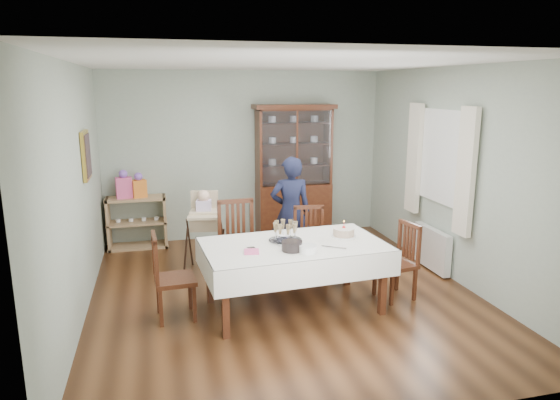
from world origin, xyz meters
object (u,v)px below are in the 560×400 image
object	(u,v)px
china_cabinet	(294,170)
chair_far_right	(311,258)
gift_bag_pink	(124,186)
chair_end_right	(396,276)
champagne_tray	(285,236)
birthday_cake	(344,232)
sideboard	(137,222)
dining_table	(294,276)
chair_end_left	(174,293)
woman	(291,212)
high_chair	(205,239)
gift_bag_orange	(139,186)
chair_far_left	(240,262)

from	to	relation	value
china_cabinet	chair_far_right	size ratio (longest dim) A/B	2.33
china_cabinet	gift_bag_pink	world-z (taller)	china_cabinet
chair_end_right	champagne_tray	world-z (taller)	champagne_tray
birthday_cake	sideboard	bearing A→B (deg)	132.57
dining_table	chair_far_right	distance (m)	0.93
chair_end_left	chair_end_right	xyz separation A→B (m)	(2.57, -0.09, -0.01)
chair_end_left	woman	bearing A→B (deg)	-55.88
china_cabinet	chair_end_left	xyz separation A→B (m)	(-2.06, -2.60, -0.84)
chair_far_right	chair_end_left	size ratio (longest dim) A/B	0.99
dining_table	high_chair	distance (m)	1.68
birthday_cake	gift_bag_orange	world-z (taller)	gift_bag_orange
champagne_tray	birthday_cake	distance (m)	0.70
chair_far_left	chair_far_right	xyz separation A→B (m)	(0.93, 0.03, -0.04)
woman	gift_bag_pink	xyz separation A→B (m)	(-2.25, 1.33, 0.22)
high_chair	chair_far_left	bearing A→B (deg)	-51.71
dining_table	gift_bag_pink	size ratio (longest dim) A/B	4.79
birthday_cake	gift_bag_pink	distance (m)	3.62
champagne_tray	gift_bag_pink	distance (m)	3.18
high_chair	champagne_tray	distance (m)	1.62
sideboard	gift_bag_orange	world-z (taller)	gift_bag_orange
chair_end_left	chair_end_right	size ratio (longest dim) A/B	1.05
chair_end_left	gift_bag_orange	xyz separation A→B (m)	(-0.38, 2.60, 0.69)
birthday_cake	gift_bag_pink	bearing A→B (deg)	134.63
china_cabinet	birthday_cake	bearing A→B (deg)	-92.63
gift_bag_orange	sideboard	bearing A→B (deg)	161.66
dining_table	birthday_cake	distance (m)	0.76
chair_far_right	dining_table	bearing A→B (deg)	-112.48
champagne_tray	gift_bag_pink	size ratio (longest dim) A/B	0.87
chair_end_left	woman	distance (m)	2.14
china_cabinet	chair_end_right	size ratio (longest dim) A/B	2.43
gift_bag_orange	chair_end_right	bearing A→B (deg)	-42.37
dining_table	woman	bearing A→B (deg)	76.25
woman	birthday_cake	bearing A→B (deg)	108.74
high_chair	champagne_tray	world-z (taller)	high_chair
china_cabinet	woman	size ratio (longest dim) A/B	1.42
china_cabinet	woman	distance (m)	1.43
chair_far_left	birthday_cake	xyz separation A→B (m)	(1.10, -0.67, 0.49)
china_cabinet	woman	xyz separation A→B (m)	(-0.41, -1.33, -0.36)
china_cabinet	high_chair	world-z (taller)	china_cabinet
chair_end_left	high_chair	distance (m)	1.47
champagne_tray	gift_bag_orange	xyz separation A→B (m)	(-1.62, 2.59, 0.14)
chair_far_left	birthday_cake	world-z (taller)	chair_far_left
chair_end_left	gift_bag_pink	bearing A→B (deg)	9.30
sideboard	woman	size ratio (longest dim) A/B	0.59
woman	champagne_tray	world-z (taller)	woman
sideboard	chair_far_left	world-z (taller)	chair_far_left
china_cabinet	chair_end_right	xyz separation A→B (m)	(0.51, -2.69, -0.86)
woman	gift_bag_orange	bearing A→B (deg)	-27.70
chair_end_right	champagne_tray	bearing A→B (deg)	-105.12
chair_end_left	gift_bag_pink	world-z (taller)	gift_bag_pink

